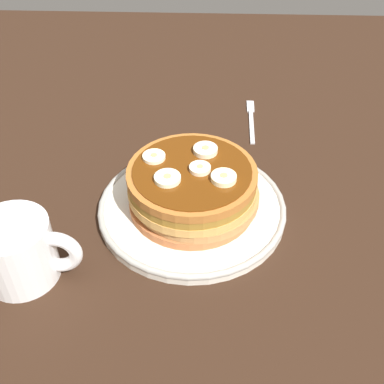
{
  "coord_description": "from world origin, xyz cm",
  "views": [
    {
      "loc": [
        1.8,
        -47.01,
        44.87
      ],
      "look_at": [
        0.0,
        0.0,
        3.52
      ],
      "focal_mm": 45.25,
      "sensor_mm": 36.0,
      "label": 1
    }
  ],
  "objects_px": {
    "banana_slice_4": "(205,150)",
    "coffee_mug": "(20,250)",
    "pancake_stack": "(191,188)",
    "banana_slice_0": "(200,169)",
    "plate": "(192,207)",
    "banana_slice_2": "(224,178)",
    "banana_slice_1": "(167,179)",
    "banana_slice_3": "(154,157)",
    "fork": "(251,118)"
  },
  "relations": [
    {
      "from": "banana_slice_0",
      "to": "fork",
      "type": "distance_m",
      "value": 0.26
    },
    {
      "from": "banana_slice_0",
      "to": "coffee_mug",
      "type": "bearing_deg",
      "value": -150.45
    },
    {
      "from": "banana_slice_3",
      "to": "banana_slice_1",
      "type": "bearing_deg",
      "value": -64.4
    },
    {
      "from": "banana_slice_2",
      "to": "fork",
      "type": "height_order",
      "value": "banana_slice_2"
    },
    {
      "from": "plate",
      "to": "banana_slice_4",
      "type": "height_order",
      "value": "banana_slice_4"
    },
    {
      "from": "banana_slice_0",
      "to": "banana_slice_2",
      "type": "height_order",
      "value": "banana_slice_2"
    },
    {
      "from": "banana_slice_3",
      "to": "banana_slice_0",
      "type": "bearing_deg",
      "value": -20.37
    },
    {
      "from": "plate",
      "to": "banana_slice_0",
      "type": "xyz_separation_m",
      "value": [
        0.01,
        0.0,
        0.07
      ]
    },
    {
      "from": "plate",
      "to": "banana_slice_2",
      "type": "bearing_deg",
      "value": -24.54
    },
    {
      "from": "pancake_stack",
      "to": "banana_slice_0",
      "type": "bearing_deg",
      "value": 3.64
    },
    {
      "from": "banana_slice_1",
      "to": "pancake_stack",
      "type": "bearing_deg",
      "value": 35.75
    },
    {
      "from": "plate",
      "to": "fork",
      "type": "bearing_deg",
      "value": 68.38
    },
    {
      "from": "plate",
      "to": "banana_slice_3",
      "type": "relative_size",
      "value": 8.45
    },
    {
      "from": "plate",
      "to": "banana_slice_1",
      "type": "relative_size",
      "value": 7.61
    },
    {
      "from": "pancake_stack",
      "to": "banana_slice_4",
      "type": "height_order",
      "value": "banana_slice_4"
    },
    {
      "from": "coffee_mug",
      "to": "fork",
      "type": "distance_m",
      "value": 0.45
    },
    {
      "from": "banana_slice_0",
      "to": "banana_slice_3",
      "type": "distance_m",
      "value": 0.06
    },
    {
      "from": "banana_slice_0",
      "to": "banana_slice_2",
      "type": "distance_m",
      "value": 0.03
    },
    {
      "from": "banana_slice_4",
      "to": "coffee_mug",
      "type": "height_order",
      "value": "same"
    },
    {
      "from": "banana_slice_0",
      "to": "banana_slice_4",
      "type": "height_order",
      "value": "banana_slice_4"
    },
    {
      "from": "banana_slice_0",
      "to": "banana_slice_1",
      "type": "bearing_deg",
      "value": -151.67
    },
    {
      "from": "plate",
      "to": "banana_slice_2",
      "type": "xyz_separation_m",
      "value": [
        0.04,
        -0.02,
        0.07
      ]
    },
    {
      "from": "pancake_stack",
      "to": "coffee_mug",
      "type": "xyz_separation_m",
      "value": [
        -0.19,
        -0.11,
        -0.0
      ]
    },
    {
      "from": "pancake_stack",
      "to": "banana_slice_2",
      "type": "bearing_deg",
      "value": -23.53
    },
    {
      "from": "banana_slice_3",
      "to": "fork",
      "type": "height_order",
      "value": "banana_slice_3"
    },
    {
      "from": "pancake_stack",
      "to": "banana_slice_2",
      "type": "xyz_separation_m",
      "value": [
        0.04,
        -0.02,
        0.03
      ]
    },
    {
      "from": "plate",
      "to": "coffee_mug",
      "type": "bearing_deg",
      "value": -149.23
    },
    {
      "from": "banana_slice_2",
      "to": "fork",
      "type": "distance_m",
      "value": 0.26
    },
    {
      "from": "banana_slice_2",
      "to": "plate",
      "type": "bearing_deg",
      "value": 155.46
    },
    {
      "from": "plate",
      "to": "banana_slice_1",
      "type": "bearing_deg",
      "value": -144.43
    },
    {
      "from": "banana_slice_4",
      "to": "fork",
      "type": "height_order",
      "value": "banana_slice_4"
    },
    {
      "from": "banana_slice_3",
      "to": "coffee_mug",
      "type": "height_order",
      "value": "coffee_mug"
    },
    {
      "from": "coffee_mug",
      "to": "fork",
      "type": "relative_size",
      "value": 0.9
    },
    {
      "from": "banana_slice_1",
      "to": "coffee_mug",
      "type": "height_order",
      "value": "same"
    },
    {
      "from": "banana_slice_0",
      "to": "banana_slice_1",
      "type": "xyz_separation_m",
      "value": [
        -0.04,
        -0.02,
        0.0
      ]
    },
    {
      "from": "banana_slice_1",
      "to": "banana_slice_2",
      "type": "distance_m",
      "value": 0.07
    },
    {
      "from": "plate",
      "to": "banana_slice_3",
      "type": "distance_m",
      "value": 0.08
    },
    {
      "from": "pancake_stack",
      "to": "banana_slice_0",
      "type": "xyz_separation_m",
      "value": [
        0.01,
        0.0,
        0.03
      ]
    },
    {
      "from": "banana_slice_1",
      "to": "fork",
      "type": "relative_size",
      "value": 0.25
    },
    {
      "from": "banana_slice_0",
      "to": "banana_slice_3",
      "type": "relative_size",
      "value": 0.92
    },
    {
      "from": "banana_slice_3",
      "to": "banana_slice_2",
      "type": "bearing_deg",
      "value": -24.36
    },
    {
      "from": "pancake_stack",
      "to": "coffee_mug",
      "type": "relative_size",
      "value": 1.47
    },
    {
      "from": "banana_slice_0",
      "to": "coffee_mug",
      "type": "relative_size",
      "value": 0.23
    },
    {
      "from": "banana_slice_4",
      "to": "banana_slice_0",
      "type": "bearing_deg",
      "value": -99.2
    },
    {
      "from": "banana_slice_1",
      "to": "fork",
      "type": "bearing_deg",
      "value": 64.41
    },
    {
      "from": "banana_slice_4",
      "to": "coffee_mug",
      "type": "distance_m",
      "value": 0.26
    },
    {
      "from": "plate",
      "to": "coffee_mug",
      "type": "height_order",
      "value": "coffee_mug"
    },
    {
      "from": "banana_slice_4",
      "to": "fork",
      "type": "xyz_separation_m",
      "value": [
        0.08,
        0.19,
        -0.07
      ]
    },
    {
      "from": "plate",
      "to": "pancake_stack",
      "type": "relative_size",
      "value": 1.44
    },
    {
      "from": "coffee_mug",
      "to": "fork",
      "type": "xyz_separation_m",
      "value": [
        0.28,
        0.34,
        -0.04
      ]
    }
  ]
}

